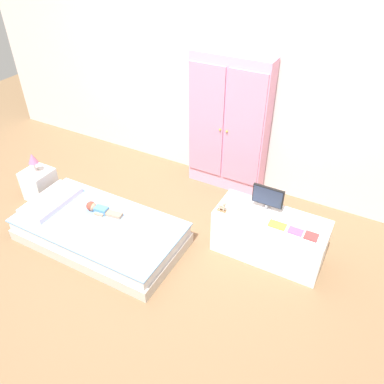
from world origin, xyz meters
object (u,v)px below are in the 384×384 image
object	(u,v)px
bed	(100,231)
wardrobe	(229,125)
rocking_horse_toy	(223,207)
book_purple	(295,231)
book_red	(311,236)
tv_stand	(269,236)
nightstand	(40,184)
table_lamp	(33,159)
doll	(97,208)
book_yellow	(277,225)
tv_monitor	(268,197)

from	to	relation	value
bed	wardrobe	xyz separation A→B (m)	(0.67, 1.50, 0.65)
rocking_horse_toy	book_purple	distance (m)	0.67
book_red	wardrobe	bearing A→B (deg)	141.19
bed	book_purple	world-z (taller)	book_purple
tv_stand	rocking_horse_toy	xyz separation A→B (m)	(-0.43, -0.14, 0.28)
nightstand	wardrobe	xyz separation A→B (m)	(1.74, 1.25, 0.60)
table_lamp	wardrobe	distance (m)	2.15
doll	book_purple	xyz separation A→B (m)	(1.86, 0.40, 0.19)
tv_stand	doll	bearing A→B (deg)	-163.16
doll	nightstand	distance (m)	0.97
wardrobe	book_yellow	distance (m)	1.37
table_lamp	rocking_horse_toy	xyz separation A→B (m)	(2.15, 0.23, 0.01)
rocking_horse_toy	tv_stand	bearing A→B (deg)	17.65
wardrobe	rocking_horse_toy	distance (m)	1.13
tv_monitor	rocking_horse_toy	bearing A→B (deg)	-148.86
nightstand	tv_monitor	bearing A→B (deg)	9.89
doll	book_purple	size ratio (longest dim) A/B	3.21
table_lamp	bed	bearing A→B (deg)	-13.20
doll	table_lamp	size ratio (longest dim) A/B	1.76
rocking_horse_toy	book_red	bearing A→B (deg)	3.03
doll	tv_monitor	distance (m)	1.67
rocking_horse_toy	book_yellow	xyz separation A→B (m)	(0.50, 0.04, -0.04)
book_purple	book_red	distance (m)	0.13
nightstand	book_red	bearing A→B (deg)	5.24
doll	table_lamp	world-z (taller)	table_lamp
book_purple	wardrobe	bearing A→B (deg)	137.88
tv_monitor	book_purple	bearing A→B (deg)	-26.98
wardrobe	book_red	bearing A→B (deg)	-38.81
tv_stand	tv_monitor	size ratio (longest dim) A/B	3.55
doll	table_lamp	bearing A→B (deg)	172.43
tv_stand	book_purple	bearing A→B (deg)	-21.54
tv_monitor	doll	bearing A→B (deg)	-159.92
wardrobe	tv_stand	world-z (taller)	wardrobe
bed	rocking_horse_toy	xyz separation A→B (m)	(1.09, 0.48, 0.39)
tv_stand	book_yellow	distance (m)	0.27
doll	book_red	bearing A→B (deg)	11.27
book_purple	book_red	size ratio (longest dim) A/B	1.10
rocking_horse_toy	book_red	world-z (taller)	rocking_horse_toy
tv_monitor	nightstand	bearing A→B (deg)	-170.11
doll	tv_stand	xyz separation A→B (m)	(1.62, 0.49, -0.05)
table_lamp	book_purple	world-z (taller)	table_lamp
wardrobe	tv_monitor	bearing A→B (deg)	-47.02
bed	book_red	bearing A→B (deg)	15.41
doll	tv_stand	world-z (taller)	tv_stand
tv_stand	book_yellow	xyz separation A→B (m)	(0.08, -0.09, 0.24)
doll	nightstand	xyz separation A→B (m)	(-0.96, 0.13, -0.11)
book_purple	tv_monitor	bearing A→B (deg)	153.02
table_lamp	book_red	size ratio (longest dim) A/B	2.00
doll	rocking_horse_toy	size ratio (longest dim) A/B	3.70
nightstand	rocking_horse_toy	world-z (taller)	rocking_horse_toy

